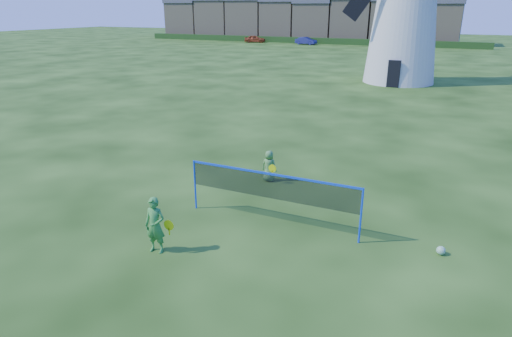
{
  "coord_description": "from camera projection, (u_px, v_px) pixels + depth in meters",
  "views": [
    {
      "loc": [
        5.09,
        -10.02,
        5.77
      ],
      "look_at": [
        0.2,
        0.5,
        1.5
      ],
      "focal_mm": 30.55,
      "sensor_mm": 36.0,
      "label": 1
    }
  ],
  "objects": [
    {
      "name": "car_right",
      "position": [
        306.0,
        41.0,
        74.06
      ],
      "size": [
        3.85,
        1.85,
        1.22
      ],
      "primitive_type": "imported",
      "rotation": [
        0.0,
        0.0,
        1.42
      ],
      "color": "navy",
      "rests_on": "ground"
    },
    {
      "name": "badminton_net",
      "position": [
        271.0,
        187.0,
        12.01
      ],
      "size": [
        5.05,
        0.05,
        1.55
      ],
      "color": "blue",
      "rests_on": "ground"
    },
    {
      "name": "terraced_houses",
      "position": [
        298.0,
        19.0,
        82.0
      ],
      "size": [
        56.33,
        8.4,
        8.25
      ],
      "color": "tan",
      "rests_on": "ground"
    },
    {
      "name": "player_girl",
      "position": [
        155.0,
        225.0,
        10.76
      ],
      "size": [
        0.71,
        0.41,
        1.46
      ],
      "rotation": [
        0.0,
        0.0,
        0.12
      ],
      "color": "#3A8A37",
      "rests_on": "ground"
    },
    {
      "name": "player_boy",
      "position": [
        269.0,
        166.0,
        15.34
      ],
      "size": [
        0.63,
        0.41,
        1.11
      ],
      "rotation": [
        0.0,
        0.0,
        3.12
      ],
      "color": "#508A43",
      "rests_on": "ground"
    },
    {
      "name": "car_left",
      "position": [
        255.0,
        39.0,
        78.31
      ],
      "size": [
        4.05,
        2.67,
        1.28
      ],
      "primitive_type": "imported",
      "rotation": [
        0.0,
        0.0,
        1.91
      ],
      "color": "#9E3D1C",
      "rests_on": "ground"
    },
    {
      "name": "windmill",
      "position": [
        406.0,
        6.0,
        34.19
      ],
      "size": [
        12.24,
        5.66,
        17.04
      ],
      "color": "silver",
      "rests_on": "ground"
    },
    {
      "name": "play_ball",
      "position": [
        441.0,
        250.0,
        10.83
      ],
      "size": [
        0.22,
        0.22,
        0.22
      ],
      "primitive_type": "sphere",
      "color": "green",
      "rests_on": "ground"
    },
    {
      "name": "ground",
      "position": [
        242.0,
        222.0,
        12.53
      ],
      "size": [
        220.0,
        220.0,
        0.0
      ],
      "primitive_type": "plane",
      "color": "black",
      "rests_on": "ground"
    },
    {
      "name": "hedge",
      "position": [
        298.0,
        40.0,
        77.23
      ],
      "size": [
        62.0,
        0.8,
        1.0
      ],
      "primitive_type": "cube",
      "color": "#193814",
      "rests_on": "ground"
    }
  ]
}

